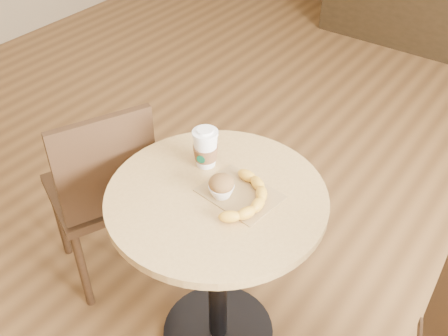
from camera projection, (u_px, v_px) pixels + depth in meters
name	position (u px, v px, depth m)	size (l,w,h in m)	color
cafe_table	(217.00, 241.00, 1.78)	(0.71, 0.71, 0.75)	black
chair_left	(104.00, 190.00, 2.06)	(0.52, 0.52, 0.89)	#362313
kraft_bag	(240.00, 194.00, 1.65)	(0.24, 0.18, 0.00)	#9C7D4B
coffee_cup	(206.00, 149.00, 1.73)	(0.09, 0.09, 0.14)	white
muffin	(221.00, 186.00, 1.62)	(0.08, 0.08, 0.07)	white
banana	(244.00, 198.00, 1.60)	(0.17, 0.26, 0.04)	gold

